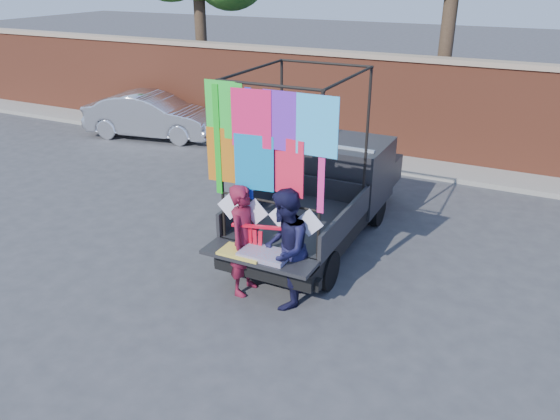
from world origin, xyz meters
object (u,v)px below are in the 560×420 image
at_px(sedan, 152,115).
at_px(woman, 244,240).
at_px(pickup_truck, 330,189).
at_px(man, 285,249).

relative_size(sedan, woman, 2.24).
bearing_deg(sedan, pickup_truck, -127.38).
height_order(sedan, man, man).
xyz_separation_m(woman, man, (0.68, -0.04, 0.03)).
bearing_deg(man, sedan, -147.49).
bearing_deg(pickup_truck, woman, -97.43).
xyz_separation_m(pickup_truck, sedan, (-6.92, 3.50, -0.16)).
distance_m(sedan, man, 9.52).
bearing_deg(sedan, man, -140.85).
bearing_deg(man, pickup_truck, 170.10).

